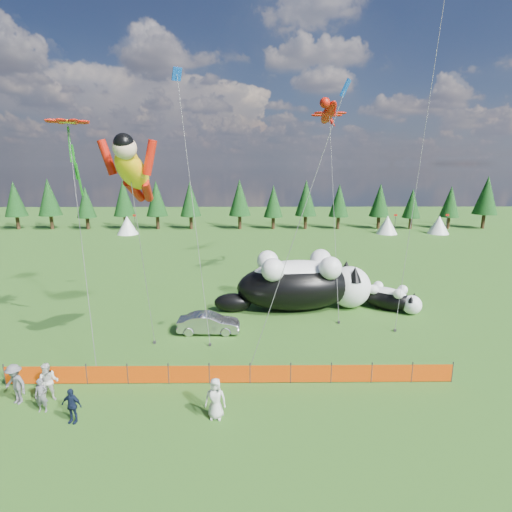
# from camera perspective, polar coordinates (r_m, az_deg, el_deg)

# --- Properties ---
(ground) EXTENTS (160.00, 160.00, 0.00)m
(ground) POSITION_cam_1_polar(r_m,az_deg,el_deg) (23.35, -3.36, -13.92)
(ground) COLOR #183A0A
(ground) RESTS_ON ground
(safety_fence) EXTENTS (22.06, 0.06, 1.10)m
(safety_fence) POSITION_cam_1_polar(r_m,az_deg,el_deg) (20.48, -3.78, -16.47)
(safety_fence) COLOR #262626
(safety_fence) RESTS_ON ground
(tree_line) EXTENTS (90.00, 4.00, 8.00)m
(tree_line) POSITION_cam_1_polar(r_m,az_deg,el_deg) (66.13, -1.56, 7.32)
(tree_line) COLOR black
(tree_line) RESTS_ON ground
(festival_tents) EXTENTS (50.00, 3.20, 2.80)m
(festival_tents) POSITION_cam_1_polar(r_m,az_deg,el_deg) (62.27, 8.58, 4.41)
(festival_tents) COLOR white
(festival_tents) RESTS_ON ground
(cat_large) EXTENTS (11.72, 4.99, 4.23)m
(cat_large) POSITION_cam_1_polar(r_m,az_deg,el_deg) (29.71, 6.72, -3.82)
(cat_large) COLOR black
(cat_large) RESTS_ON ground
(cat_small) EXTENTS (4.53, 3.72, 1.87)m
(cat_small) POSITION_cam_1_polar(r_m,az_deg,el_deg) (31.28, 18.58, -5.72)
(cat_small) COLOR black
(cat_small) RESTS_ON ground
(car) EXTENTS (3.95, 1.41, 1.30)m
(car) POSITION_cam_1_polar(r_m,az_deg,el_deg) (26.00, -6.78, -9.52)
(car) COLOR #AFAFB4
(car) RESTS_ON ground
(spectator_a) EXTENTS (0.57, 0.38, 1.55)m
(spectator_a) POSITION_cam_1_polar(r_m,az_deg,el_deg) (20.57, -28.34, -17.14)
(spectator_a) COLOR slate
(spectator_a) RESTS_ON ground
(spectator_b) EXTENTS (0.97, 0.68, 1.83)m
(spectator_b) POSITION_cam_1_polar(r_m,az_deg,el_deg) (21.18, -27.54, -15.71)
(spectator_b) COLOR silver
(spectator_b) RESTS_ON ground
(spectator_c) EXTENTS (0.98, 0.64, 1.54)m
(spectator_c) POSITION_cam_1_polar(r_m,az_deg,el_deg) (19.31, -24.85, -18.81)
(spectator_c) COLOR #121A32
(spectator_c) RESTS_ON ground
(spectator_d) EXTENTS (1.37, 1.07, 1.89)m
(spectator_d) POSITION_cam_1_polar(r_m,az_deg,el_deg) (21.67, -31.16, -15.39)
(spectator_d) COLOR slate
(spectator_d) RESTS_ON ground
(spectator_e) EXTENTS (0.93, 0.65, 1.82)m
(spectator_e) POSITION_cam_1_polar(r_m,az_deg,el_deg) (17.96, -5.81, -19.61)
(spectator_e) COLOR silver
(spectator_e) RESTS_ON ground
(superhero_kite) EXTENTS (4.06, 4.43, 12.29)m
(superhero_kite) POSITION_cam_1_polar(r_m,az_deg,el_deg) (21.53, -17.20, 11.50)
(superhero_kite) COLOR yellow
(superhero_kite) RESTS_ON ground
(gecko_kite) EXTENTS (3.01, 12.76, 17.61)m
(gecko_kite) POSITION_cam_1_polar(r_m,az_deg,el_deg) (36.00, 10.33, 19.46)
(gecko_kite) COLOR red
(gecko_kite) RESTS_ON ground
(flower_kite) EXTENTS (4.26, 7.18, 14.18)m
(flower_kite) POSITION_cam_1_polar(r_m,az_deg,el_deg) (26.09, -25.30, 16.60)
(flower_kite) COLOR red
(flower_kite) RESTS_ON ground
(diamond_kite_a) EXTENTS (2.86, 5.91, 17.35)m
(diamond_kite_a) POSITION_cam_1_polar(r_m,az_deg,el_deg) (28.03, -11.06, 22.94)
(diamond_kite_a) COLOR #0B43A8
(diamond_kite_a) RESTS_ON ground
(diamond_kite_c) EXTENTS (4.71, 1.05, 14.74)m
(diamond_kite_c) POSITION_cam_1_polar(r_m,az_deg,el_deg) (19.08, 11.94, 20.57)
(diamond_kite_c) COLOR #0B43A8
(diamond_kite_c) RESTS_ON ground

